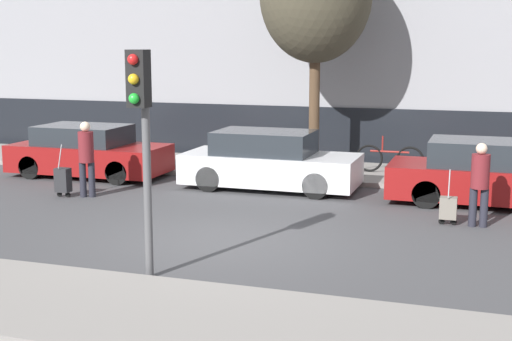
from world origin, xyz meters
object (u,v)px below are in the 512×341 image
parked_car_0 (88,152)px  parked_car_1 (269,162)px  pedestrian_left (86,154)px  traffic_light (142,117)px  parked_car_2 (496,175)px  pedestrian_right (480,180)px  trolley_left (63,180)px  parked_bicycle (389,159)px  trolley_right (448,208)px

parked_car_0 → parked_car_1: 4.99m
parked_car_0 → pedestrian_left: bearing=-59.0°
parked_car_1 → traffic_light: 7.23m
parked_car_0 → parked_car_2: (10.15, -0.23, 0.02)m
parked_car_2 → pedestrian_left: pedestrian_left is taller
pedestrian_right → parked_car_2: bearing=79.5°
trolley_left → pedestrian_right: pedestrian_right is taller
parked_car_2 → pedestrian_left: size_ratio=2.69×
pedestrian_left → parked_car_2: bearing=-6.5°
parked_car_2 → traffic_light: 8.58m
parked_car_0 → pedestrian_left: size_ratio=2.37×
parked_car_2 → pedestrian_right: (-0.31, -2.07, 0.25)m
traffic_light → parked_bicycle: size_ratio=1.89×
parked_car_0 → pedestrian_left: (1.37, -2.28, 0.34)m
pedestrian_left → trolley_right: size_ratio=1.59×
trolley_left → trolley_right: 8.44m
parked_car_2 → traffic_light: (-4.86, -6.84, 1.74)m
trolley_left → traffic_light: 6.70m
parked_bicycle → pedestrian_right: bearing=-63.3°
parked_car_1 → parked_bicycle: 3.47m
pedestrian_left → traffic_light: size_ratio=0.51×
parked_car_1 → pedestrian_left: pedestrian_left is taller
parked_car_2 → pedestrian_left: bearing=-166.9°
parked_bicycle → trolley_left: bearing=-144.4°
parked_car_0 → parked_car_1: size_ratio=0.98×
parked_car_1 → parked_car_2: bearing=-1.8°
pedestrian_right → parked_bicycle: (-2.32, 4.62, -0.41)m
parked_car_2 → pedestrian_right: size_ratio=2.88×
pedestrian_left → parked_bicycle: pedestrian_left is taller
parked_car_0 → trolley_left: parked_car_0 is taller
parked_car_1 → trolley_right: bearing=-27.7°
parked_car_1 → trolley_left: parked_car_1 is taller
parked_bicycle → parked_car_1: bearing=-136.7°
trolley_right → parked_bicycle: 4.97m
parked_car_2 → trolley_right: size_ratio=4.28×
parked_car_0 → parked_car_1: parked_car_1 is taller
parked_car_2 → trolley_left: bearing=-166.5°
pedestrian_left → parked_bicycle: 7.69m
parked_car_1 → trolley_right: parked_car_1 is taller
pedestrian_left → parked_car_1: bearing=11.8°
parked_car_2 → parked_bicycle: size_ratio=2.61×
parked_car_0 → trolley_left: (0.85, -2.46, -0.24)m
trolley_right → traffic_light: (-4.01, -4.75, 2.07)m
parked_car_2 → pedestrian_left: (-8.78, -2.05, 0.32)m
trolley_left → parked_bicycle: bearing=35.6°
traffic_light → parked_car_0: bearing=126.7°
parked_bicycle → parked_car_0: bearing=-162.9°
parked_car_0 → traffic_light: bearing=-53.3°
trolley_left → parked_car_2: bearing=13.5°
parked_car_0 → pedestrian_right: 10.11m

